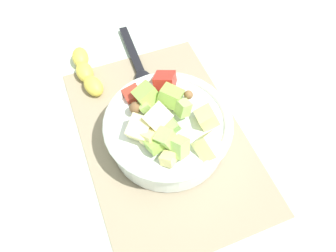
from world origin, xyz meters
The scene contains 5 objects.
ground_plane centered at (0.00, 0.00, 0.00)m, with size 2.40×2.40×0.00m, color silver.
placemat centered at (0.00, 0.00, 0.00)m, with size 0.46×0.30×0.01m, color gray.
salad_bowl centered at (-0.01, -0.01, 0.05)m, with size 0.23×0.23×0.13m.
serving_spoon centered at (0.19, -0.01, 0.01)m, with size 0.21×0.04×0.01m.
banana_whole centered at (0.21, 0.10, 0.02)m, with size 0.15×0.05×0.04m.
Camera 1 is at (-0.31, 0.11, 0.56)m, focal length 35.20 mm.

